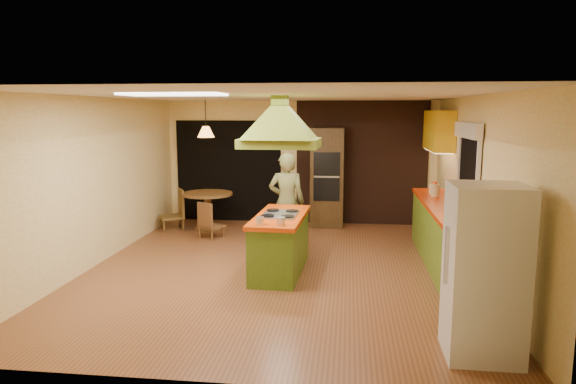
# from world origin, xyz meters

# --- Properties ---
(ground) EXTENTS (6.50, 6.50, 0.00)m
(ground) POSITION_xyz_m (0.00, 0.00, 0.00)
(ground) COLOR brown
(ground) RESTS_ON ground
(room_walls) EXTENTS (5.50, 6.50, 6.50)m
(room_walls) POSITION_xyz_m (0.00, 0.00, 1.25)
(room_walls) COLOR #FFF0B6
(room_walls) RESTS_ON ground
(ceiling_plane) EXTENTS (6.50, 6.50, 0.00)m
(ceiling_plane) POSITION_xyz_m (0.00, 0.00, 2.50)
(ceiling_plane) COLOR silver
(ceiling_plane) RESTS_ON room_walls
(brick_panel) EXTENTS (2.64, 0.03, 2.50)m
(brick_panel) POSITION_xyz_m (1.25, 3.23, 1.25)
(brick_panel) COLOR #381E14
(brick_panel) RESTS_ON ground
(nook_opening) EXTENTS (2.20, 0.03, 2.10)m
(nook_opening) POSITION_xyz_m (-1.50, 3.23, 1.05)
(nook_opening) COLOR black
(nook_opening) RESTS_ON ground
(right_counter) EXTENTS (0.62, 3.05, 0.92)m
(right_counter) POSITION_xyz_m (2.45, 0.60, 0.46)
(right_counter) COLOR olive
(right_counter) RESTS_ON ground
(upper_cabinets) EXTENTS (0.34, 1.40, 0.70)m
(upper_cabinets) POSITION_xyz_m (2.57, 2.20, 1.95)
(upper_cabinets) COLOR yellow
(upper_cabinets) RESTS_ON room_walls
(window_right) EXTENTS (0.12, 1.35, 1.06)m
(window_right) POSITION_xyz_m (2.70, 0.40, 1.77)
(window_right) COLOR black
(window_right) RESTS_ON room_walls
(fluor_panel) EXTENTS (1.20, 0.60, 0.03)m
(fluor_panel) POSITION_xyz_m (-1.10, -1.20, 2.48)
(fluor_panel) COLOR white
(fluor_panel) RESTS_ON ceiling_plane
(kitchen_island) EXTENTS (0.74, 1.69, 0.85)m
(kitchen_island) POSITION_xyz_m (0.04, -0.15, 0.42)
(kitchen_island) COLOR #52741D
(kitchen_island) RESTS_ON ground
(range_hood) EXTENTS (1.11, 0.82, 0.80)m
(range_hood) POSITION_xyz_m (0.04, -0.15, 2.25)
(range_hood) COLOR olive
(range_hood) RESTS_ON ceiling_plane
(man) EXTENTS (0.60, 0.40, 1.62)m
(man) POSITION_xyz_m (-0.01, 1.03, 0.81)
(man) COLOR brown
(man) RESTS_ON ground
(refrigerator) EXTENTS (0.68, 0.64, 1.63)m
(refrigerator) POSITION_xyz_m (2.26, -2.46, 0.82)
(refrigerator) COLOR white
(refrigerator) RESTS_ON ground
(wall_oven) EXTENTS (0.65, 0.60, 1.97)m
(wall_oven) POSITION_xyz_m (0.57, 2.95, 0.98)
(wall_oven) COLOR #493217
(wall_oven) RESTS_ON ground
(dining_table) EXTENTS (0.97, 0.97, 0.73)m
(dining_table) POSITION_xyz_m (-1.72, 2.35, 0.51)
(dining_table) COLOR brown
(dining_table) RESTS_ON ground
(chair_left) EXTENTS (0.59, 0.59, 0.79)m
(chair_left) POSITION_xyz_m (-2.42, 2.25, 0.39)
(chair_left) COLOR brown
(chair_left) RESTS_ON ground
(chair_near) EXTENTS (0.50, 0.50, 0.67)m
(chair_near) POSITION_xyz_m (-1.47, 1.70, 0.34)
(chair_near) COLOR brown
(chair_near) RESTS_ON ground
(pendant_lamp) EXTENTS (0.37, 0.37, 0.21)m
(pendant_lamp) POSITION_xyz_m (-1.72, 2.35, 1.90)
(pendant_lamp) COLOR #FF9E3F
(pendant_lamp) RESTS_ON ceiling_plane
(canister_large) EXTENTS (0.15, 0.15, 0.20)m
(canister_large) POSITION_xyz_m (2.40, 1.26, 1.02)
(canister_large) COLOR beige
(canister_large) RESTS_ON right_counter
(canister_medium) EXTENTS (0.16, 0.16, 0.17)m
(canister_medium) POSITION_xyz_m (2.40, 1.42, 1.01)
(canister_medium) COLOR #FEF5CC
(canister_medium) RESTS_ON right_counter
(canister_small) EXTENTS (0.14, 0.14, 0.16)m
(canister_small) POSITION_xyz_m (2.40, 1.53, 1.00)
(canister_small) COLOR #FFEDCD
(canister_small) RESTS_ON right_counter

